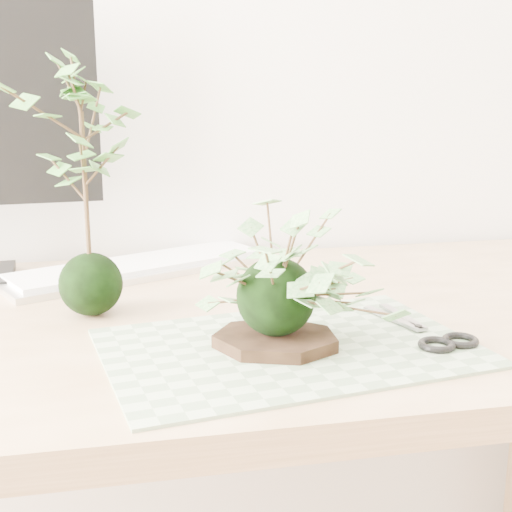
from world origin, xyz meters
The scene contains 7 objects.
desk centered at (-0.07, 1.23, 0.65)m, with size 1.60×0.70×0.74m.
cutting_mat centered at (0.03, 1.07, 0.74)m, with size 0.43×0.29×0.00m, color slate.
stone_dish centered at (0.01, 1.08, 0.75)m, with size 0.15×0.15×0.01m, color black.
ivy_kokedama centered at (0.01, 1.08, 0.85)m, with size 0.34×0.34×0.19m.
maple_kokedama centered at (-0.21, 1.26, 0.99)m, with size 0.25×0.25×0.36m.
keyboard centered at (-0.13, 1.47, 0.75)m, with size 0.48×0.32×0.02m.
scissors centered at (0.20, 1.06, 0.75)m, with size 0.09×0.18×0.01m.
Camera 1 is at (-0.18, 0.30, 1.05)m, focal length 50.00 mm.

